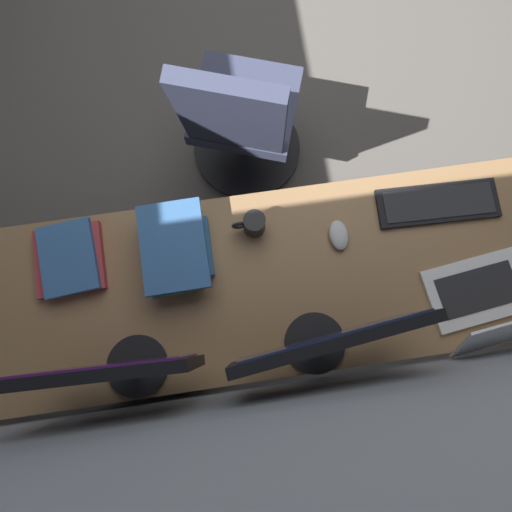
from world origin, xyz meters
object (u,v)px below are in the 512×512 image
(laptop_leftmost, at_px, (490,306))
(office_chair, at_px, (242,122))
(keyboard_main, at_px, (438,203))
(coffee_mug, at_px, (253,224))
(book_stack_near, at_px, (69,259))
(monitor_primary, at_px, (326,343))
(book_stack_far, at_px, (177,248))
(drawer_pedestal, at_px, (168,314))
(mouse_main, at_px, (339,235))
(monitor_secondary, at_px, (112,370))

(laptop_leftmost, height_order, office_chair, office_chair)
(keyboard_main, height_order, coffee_mug, coffee_mug)
(laptop_leftmost, distance_m, book_stack_near, 1.39)
(monitor_primary, distance_m, book_stack_far, 0.57)
(book_stack_far, bearing_deg, drawer_pedestal, 50.62)
(drawer_pedestal, xyz_separation_m, office_chair, (-0.42, -0.77, 0.11))
(office_chair, bearing_deg, mouse_main, 112.60)
(drawer_pedestal, distance_m, coffee_mug, 0.63)
(mouse_main, bearing_deg, monitor_secondary, 24.66)
(book_stack_near, bearing_deg, monitor_secondary, 116.76)
(book_stack_near, height_order, coffee_mug, coffee_mug)
(coffee_mug, bearing_deg, book_stack_near, 2.41)
(laptop_leftmost, height_order, book_stack_near, laptop_leftmost)
(drawer_pedestal, height_order, laptop_leftmost, laptop_leftmost)
(drawer_pedestal, distance_m, keyboard_main, 1.14)
(coffee_mug, height_order, office_chair, office_chair)
(laptop_leftmost, xyz_separation_m, mouse_main, (0.43, -0.31, -0.03))
(book_stack_far, xyz_separation_m, coffee_mug, (-0.26, -0.05, -0.01))
(laptop_leftmost, distance_m, office_chair, 1.20)
(book_stack_far, relative_size, coffee_mug, 2.68)
(monitor_secondary, relative_size, laptop_leftmost, 1.27)
(monitor_primary, height_order, office_chair, monitor_primary)
(monitor_secondary, height_order, book_stack_far, monitor_secondary)
(office_chair, bearing_deg, book_stack_far, 64.52)
(laptop_leftmost, bearing_deg, monitor_secondary, 1.17)
(laptop_leftmost, bearing_deg, monitor_primary, 3.37)
(laptop_leftmost, height_order, coffee_mug, laptop_leftmost)
(office_chair, bearing_deg, laptop_leftmost, 126.66)
(mouse_main, height_order, coffee_mug, coffee_mug)
(laptop_leftmost, bearing_deg, drawer_pedestal, -8.16)
(laptop_leftmost, bearing_deg, office_chair, -53.34)
(drawer_pedestal, relative_size, office_chair, 0.72)
(monitor_primary, relative_size, coffee_mug, 4.74)
(monitor_secondary, bearing_deg, coffee_mug, -137.33)
(monitor_secondary, distance_m, book_stack_near, 0.48)
(monitor_secondary, distance_m, keyboard_main, 1.18)
(drawer_pedestal, bearing_deg, office_chair, -118.95)
(coffee_mug, bearing_deg, office_chair, -92.64)
(book_stack_near, bearing_deg, keyboard_main, -179.18)
(monitor_primary, bearing_deg, keyboard_main, -141.04)
(monitor_primary, xyz_separation_m, office_chair, (0.12, -0.96, -0.51))
(drawer_pedestal, height_order, mouse_main, mouse_main)
(keyboard_main, bearing_deg, book_stack_near, 0.82)
(monitor_secondary, bearing_deg, mouse_main, -155.34)
(monitor_primary, height_order, mouse_main, monitor_primary)
(laptop_leftmost, relative_size, keyboard_main, 0.86)
(mouse_main, distance_m, coffee_mug, 0.29)
(mouse_main, bearing_deg, drawer_pedestal, 12.20)
(laptop_leftmost, bearing_deg, book_stack_near, -14.75)
(mouse_main, distance_m, book_stack_far, 0.55)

